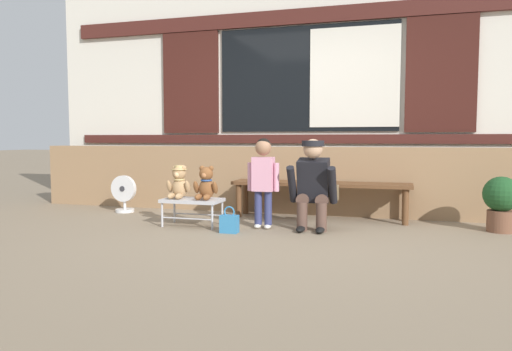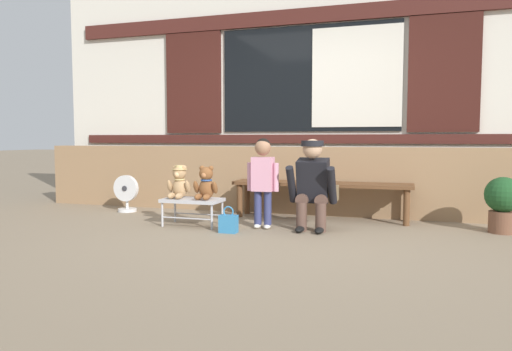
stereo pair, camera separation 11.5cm
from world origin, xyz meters
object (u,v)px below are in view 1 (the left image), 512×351
(small_display_bench, at_px, (192,202))
(child_standing, at_px, (263,173))
(potted_plant, at_px, (501,201))
(wooden_bench_long, at_px, (320,188))
(adult_crouching, at_px, (314,184))
(teddy_bear_plain, at_px, (206,184))
(handbag_on_ground, at_px, (229,223))
(floor_fan, at_px, (124,194))
(teddy_bear_with_hat, at_px, (179,183))

(small_display_bench, xyz_separation_m, child_standing, (0.78, 0.09, 0.33))
(potted_plant, bearing_deg, wooden_bench_long, 172.02)
(wooden_bench_long, relative_size, adult_crouching, 2.21)
(teddy_bear_plain, bearing_deg, handbag_on_ground, -34.88)
(teddy_bear_plain, distance_m, potted_plant, 3.06)
(wooden_bench_long, height_order, potted_plant, potted_plant)
(child_standing, relative_size, floor_fan, 2.00)
(child_standing, height_order, potted_plant, child_standing)
(teddy_bear_with_hat, bearing_deg, handbag_on_ground, -20.15)
(small_display_bench, xyz_separation_m, teddy_bear_plain, (0.16, 0.00, 0.20))
(teddy_bear_with_hat, relative_size, teddy_bear_plain, 1.00)
(small_display_bench, height_order, floor_fan, floor_fan)
(child_standing, distance_m, floor_fan, 2.14)
(teddy_bear_with_hat, relative_size, potted_plant, 0.64)
(wooden_bench_long, distance_m, small_display_bench, 1.53)
(adult_crouching, bearing_deg, wooden_bench_long, 93.70)
(wooden_bench_long, bearing_deg, teddy_bear_with_hat, -149.29)
(potted_plant, bearing_deg, adult_crouching, -167.00)
(potted_plant, bearing_deg, handbag_on_ground, -162.64)
(adult_crouching, xyz_separation_m, potted_plant, (1.85, 0.43, -0.16))
(adult_crouching, xyz_separation_m, handbag_on_ground, (-0.80, -0.40, -0.38))
(floor_fan, bearing_deg, teddy_bear_with_hat, -30.83)
(wooden_bench_long, xyz_separation_m, child_standing, (-0.49, -0.76, 0.22))
(wooden_bench_long, bearing_deg, teddy_bear_plain, -142.53)
(teddy_bear_with_hat, height_order, adult_crouching, adult_crouching)
(wooden_bench_long, distance_m, potted_plant, 1.92)
(floor_fan, bearing_deg, potted_plant, -0.94)
(small_display_bench, distance_m, floor_fan, 1.42)
(teddy_bear_with_hat, bearing_deg, potted_plant, 9.92)
(teddy_bear_plain, xyz_separation_m, child_standing, (0.62, 0.09, 0.13))
(adult_crouching, height_order, handbag_on_ground, adult_crouching)
(teddy_bear_with_hat, distance_m, floor_fan, 1.30)
(wooden_bench_long, xyz_separation_m, teddy_bear_plain, (-1.11, -0.85, 0.09))
(potted_plant, bearing_deg, child_standing, -168.24)
(small_display_bench, relative_size, teddy_bear_plain, 1.76)
(adult_crouching, distance_m, potted_plant, 1.91)
(wooden_bench_long, relative_size, teddy_bear_with_hat, 5.78)
(handbag_on_ground, bearing_deg, child_standing, 51.40)
(teddy_bear_plain, height_order, adult_crouching, adult_crouching)
(floor_fan, bearing_deg, small_display_bench, -27.59)
(adult_crouching, bearing_deg, handbag_on_ground, -153.32)
(child_standing, xyz_separation_m, adult_crouching, (0.53, 0.07, -0.11))
(teddy_bear_plain, bearing_deg, adult_crouching, 7.62)
(wooden_bench_long, relative_size, potted_plant, 3.68)
(wooden_bench_long, height_order, small_display_bench, wooden_bench_long)
(child_standing, distance_m, adult_crouching, 0.55)
(wooden_bench_long, height_order, floor_fan, floor_fan)
(child_standing, relative_size, handbag_on_ground, 3.52)
(small_display_bench, distance_m, teddy_bear_with_hat, 0.26)
(teddy_bear_with_hat, distance_m, handbag_on_ground, 0.81)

